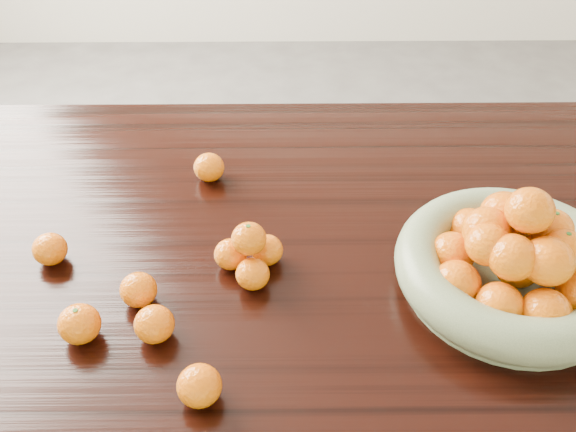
{
  "coord_description": "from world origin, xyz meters",
  "views": [
    {
      "loc": [
        0.03,
        -0.86,
        1.52
      ],
      "look_at": [
        0.04,
        -0.02,
        0.83
      ],
      "focal_mm": 40.0,
      "sensor_mm": 36.0,
      "label": 1
    }
  ],
  "objects_px": {
    "dining_table": "(267,278)",
    "loose_orange_0": "(79,324)",
    "orange_pyramid": "(250,254)",
    "fruit_bowl": "(514,263)"
  },
  "relations": [
    {
      "from": "dining_table",
      "to": "loose_orange_0",
      "type": "bearing_deg",
      "value": -142.55
    },
    {
      "from": "orange_pyramid",
      "to": "loose_orange_0",
      "type": "distance_m",
      "value": 0.29
    },
    {
      "from": "orange_pyramid",
      "to": "loose_orange_0",
      "type": "bearing_deg",
      "value": -150.48
    },
    {
      "from": "fruit_bowl",
      "to": "loose_orange_0",
      "type": "distance_m",
      "value": 0.69
    },
    {
      "from": "dining_table",
      "to": "orange_pyramid",
      "type": "bearing_deg",
      "value": -109.67
    },
    {
      "from": "fruit_bowl",
      "to": "orange_pyramid",
      "type": "distance_m",
      "value": 0.43
    },
    {
      "from": "loose_orange_0",
      "to": "dining_table",
      "type": "bearing_deg",
      "value": 37.45
    },
    {
      "from": "dining_table",
      "to": "loose_orange_0",
      "type": "distance_m",
      "value": 0.37
    },
    {
      "from": "dining_table",
      "to": "orange_pyramid",
      "type": "xyz_separation_m",
      "value": [
        -0.02,
        -0.07,
        0.13
      ]
    },
    {
      "from": "orange_pyramid",
      "to": "loose_orange_0",
      "type": "xyz_separation_m",
      "value": [
        -0.25,
        -0.14,
        -0.01
      ]
    }
  ]
}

